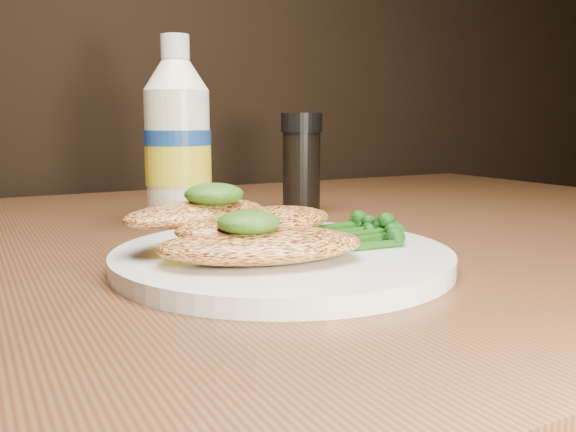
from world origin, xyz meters
TOP-DOWN VIEW (x-y plane):
  - plate at (-0.08, 0.91)m, footprint 0.25×0.25m
  - chicken_front at (-0.11, 0.88)m, footprint 0.16×0.11m
  - chicken_mid at (-0.09, 0.92)m, footprint 0.15×0.10m
  - chicken_back at (-0.13, 0.94)m, footprint 0.13×0.09m
  - pesto_front at (-0.12, 0.88)m, footprint 0.05×0.05m
  - pesto_back at (-0.12, 0.94)m, footprint 0.05×0.04m
  - broccolini_bundle at (-0.03, 0.90)m, footprint 0.15×0.13m
  - mayo_bottle at (-0.08, 1.12)m, footprint 0.09×0.09m
  - pepper_grinder at (0.07, 1.13)m, footprint 0.05×0.05m

SIDE VIEW (x-z plane):
  - plate at x=-0.08m, z-range 0.75..0.76m
  - broccolini_bundle at x=-0.03m, z-range 0.76..0.78m
  - chicken_front at x=-0.11m, z-range 0.76..0.79m
  - chicken_mid at x=-0.09m, z-range 0.77..0.79m
  - chicken_back at x=-0.13m, z-range 0.78..0.80m
  - pesto_front at x=-0.12m, z-range 0.78..0.80m
  - pesto_back at x=-0.12m, z-range 0.80..0.81m
  - pepper_grinder at x=0.07m, z-range 0.75..0.87m
  - mayo_bottle at x=-0.08m, z-range 0.75..0.94m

